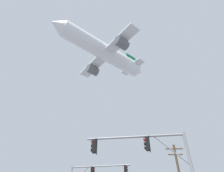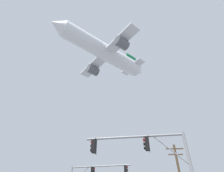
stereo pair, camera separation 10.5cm
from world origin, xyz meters
TOP-DOWN VIEW (x-y plane):
  - signal_pole_near at (2.84, 8.16)m, footprint 6.78×1.03m
  - airplane at (-2.41, 27.35)m, footprint 23.57×20.89m

SIDE VIEW (x-z plane):
  - signal_pole_near at x=2.84m, z-range 1.57..7.57m
  - airplane at x=-2.41m, z-range 30.98..38.63m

